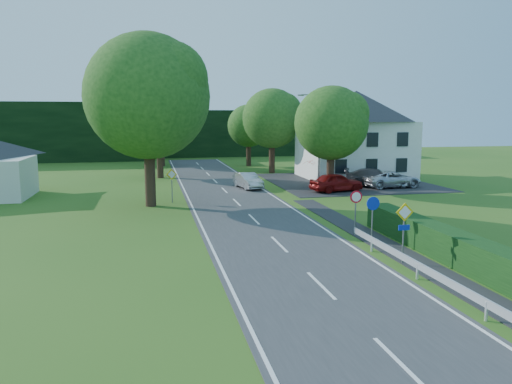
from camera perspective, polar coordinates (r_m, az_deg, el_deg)
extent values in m
plane|color=#2B5819|center=(13.59, 16.29, -18.55)|extent=(160.00, 160.00, 0.00)
cube|color=#373739|center=(31.73, -0.98, -2.44)|extent=(7.00, 80.00, 0.04)
cube|color=#27272A|center=(47.51, 10.30, 1.14)|extent=(14.00, 16.00, 0.04)
cube|color=white|center=(31.28, -6.84, -2.62)|extent=(0.12, 80.00, 0.01)
cube|color=white|center=(32.49, 4.66, -2.16)|extent=(0.12, 80.00, 0.01)
cube|color=black|center=(77.87, -1.69, 6.74)|extent=(30.00, 5.00, 7.00)
cube|color=white|center=(50.76, 11.20, 4.75)|extent=(10.00, 8.00, 5.60)
pyramid|color=#25262A|center=(50.66, 11.34, 9.60)|extent=(10.60, 8.40, 3.00)
cylinder|color=slate|center=(43.01, 7.25, 5.76)|extent=(0.16, 0.16, 8.00)
cylinder|color=slate|center=(42.74, 6.32, 10.99)|extent=(1.70, 0.10, 0.10)
cube|color=slate|center=(42.46, 5.14, 10.96)|extent=(0.50, 0.18, 0.12)
cylinder|color=slate|center=(21.77, 16.49, -4.80)|extent=(0.07, 0.07, 2.40)
cube|color=yellow|center=(21.54, 16.64, -2.23)|extent=(0.78, 0.04, 0.78)
cube|color=white|center=(21.54, 16.64, -2.23)|extent=(0.57, 0.05, 0.57)
cube|color=#0B29B2|center=(21.67, 16.56, -3.91)|extent=(0.50, 0.04, 0.22)
cylinder|color=slate|center=(24.40, 13.13, -3.47)|extent=(0.07, 0.07, 2.20)
cylinder|color=#0B29B2|center=(24.19, 13.24, -1.28)|extent=(0.64, 0.04, 0.64)
cylinder|color=slate|center=(26.18, 11.28, -2.59)|extent=(0.07, 0.07, 2.20)
cylinder|color=red|center=(25.99, 11.37, -0.54)|extent=(0.64, 0.04, 0.64)
cylinder|color=white|center=(25.97, 11.39, -0.55)|extent=(0.48, 0.04, 0.48)
cylinder|color=slate|center=(35.95, -9.58, 0.50)|extent=(0.07, 0.07, 2.20)
cube|color=yellow|center=(35.80, -9.62, 2.00)|extent=(0.78, 0.04, 0.78)
cube|color=white|center=(35.80, -9.62, 2.00)|extent=(0.57, 0.05, 0.57)
imported|color=#B2B1B6|center=(42.40, -0.92, 1.31)|extent=(2.10, 4.20, 1.32)
imported|color=black|center=(44.98, -1.99, 1.44)|extent=(0.95, 1.74, 0.87)
imported|color=maroon|center=(41.15, 9.18, 1.11)|extent=(4.72, 2.67, 1.51)
imported|color=#424246|center=(44.67, 13.50, 1.60)|extent=(5.78, 4.21, 1.56)
imported|color=silver|center=(44.55, 15.23, 1.43)|extent=(5.31, 2.82, 1.42)
imported|color=red|center=(47.24, 6.72, 2.47)|extent=(2.88, 2.90, 2.07)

